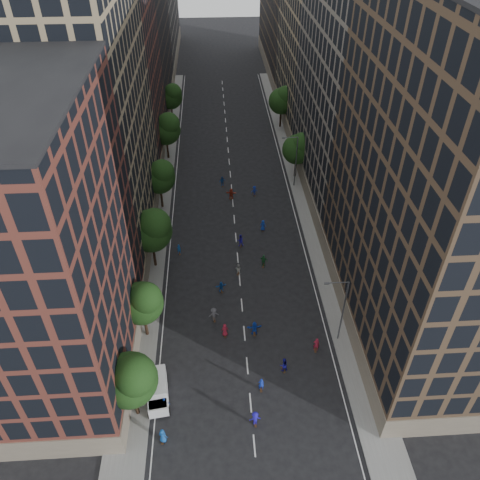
{
  "coord_description": "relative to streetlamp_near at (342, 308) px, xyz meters",
  "views": [
    {
      "loc": [
        -2.7,
        -21.99,
        42.28
      ],
      "look_at": [
        0.41,
        28.36,
        2.0
      ],
      "focal_mm": 35.0,
      "sensor_mm": 36.0,
      "label": 1
    }
  ],
  "objects": [
    {
      "name": "skater_7",
      "position": [
        -2.59,
        -1.38,
        -4.24
      ],
      "size": [
        0.76,
        0.58,
        1.86
      ],
      "primitive_type": "imported",
      "rotation": [
        0.0,
        0.0,
        2.93
      ],
      "color": "maroon",
      "rests_on": "ground"
    },
    {
      "name": "bldg_left_d",
      "position": [
        -29.37,
        70.0,
        10.83
      ],
      "size": [
        14.0,
        28.0,
        32.0
      ],
      "primitive_type": "cube",
      "color": "#2E241F",
      "rests_on": "ground"
    },
    {
      "name": "tree_left_5",
      "position": [
        -21.39,
        59.86,
        0.51
      ],
      "size": [
        4.8,
        4.8,
        8.33
      ],
      "color": "black",
      "rests_on": "ground"
    },
    {
      "name": "sidewalk_left",
      "position": [
        -22.37,
        35.5,
        -5.09
      ],
      "size": [
        4.0,
        105.0,
        0.15
      ],
      "primitive_type": "cube",
      "color": "slate",
      "rests_on": "ground"
    },
    {
      "name": "tree_left_0",
      "position": [
        -21.38,
        -8.15,
        0.79
      ],
      "size": [
        5.2,
        5.2,
        8.83
      ],
      "color": "black",
      "rests_on": "ground"
    },
    {
      "name": "skater_10",
      "position": [
        -6.98,
        12.99,
        -4.23
      ],
      "size": [
        1.19,
        0.84,
        1.87
      ],
      "primitive_type": "imported",
      "rotation": [
        0.0,
        0.0,
        2.76
      ],
      "color": "#1A5728",
      "rests_on": "ground"
    },
    {
      "name": "tree_left_3",
      "position": [
        -21.38,
        27.85,
        0.65
      ],
      "size": [
        5.0,
        5.0,
        8.58
      ],
      "color": "black",
      "rests_on": "ground"
    },
    {
      "name": "skater_8",
      "position": [
        -10.48,
        11.75,
        -4.41
      ],
      "size": [
        0.89,
        0.8,
        1.51
      ],
      "primitive_type": "imported",
      "rotation": [
        0.0,
        0.0,
        2.77
      ],
      "color": "#BABBB6",
      "rests_on": "ground"
    },
    {
      "name": "skater_0",
      "position": [
        -18.87,
        -11.0,
        -4.31
      ],
      "size": [
        0.98,
        0.81,
        1.72
      ],
      "primitive_type": "imported",
      "rotation": [
        0.0,
        0.0,
        2.79
      ],
      "color": "#144DA4",
      "rests_on": "ground"
    },
    {
      "name": "bldg_left_c",
      "position": [
        -29.37,
        46.0,
        8.83
      ],
      "size": [
        14.0,
        20.0,
        28.0
      ],
      "primitive_type": "cube",
      "color": "#5C2B23",
      "rests_on": "ground"
    },
    {
      "name": "skater_16",
      "position": [
        -11.88,
        33.65,
        -4.28
      ],
      "size": [
        1.11,
        0.65,
        1.77
      ],
      "primitive_type": "imported",
      "rotation": [
        0.0,
        0.0,
        3.36
      ],
      "color": "#13429D",
      "rests_on": "ground"
    },
    {
      "name": "bldg_left_b",
      "position": [
        -29.37,
        23.0,
        11.83
      ],
      "size": [
        14.0,
        26.0,
        34.0
      ],
      "primitive_type": "cube",
      "color": "#928060",
      "rests_on": "ground"
    },
    {
      "name": "tree_left_4",
      "position": [
        -21.37,
        43.84,
        0.93
      ],
      "size": [
        5.4,
        5.4,
        9.08
      ],
      "color": "black",
      "rests_on": "ground"
    },
    {
      "name": "skater_13",
      "position": [
        -18.48,
        16.34,
        -4.39
      ],
      "size": [
        0.66,
        0.55,
        1.56
      ],
      "primitive_type": "imported",
      "rotation": [
        0.0,
        0.0,
        3.51
      ],
      "color": "#124998",
      "rests_on": "ground"
    },
    {
      "name": "bldg_left_a",
      "position": [
        -29.37,
        -1.0,
        9.83
      ],
      "size": [
        14.0,
        22.0,
        30.0
      ],
      "primitive_type": "cube",
      "color": "#5C2B23",
      "rests_on": "ground"
    },
    {
      "name": "skater_6",
      "position": [
        -12.62,
        1.37,
        -4.32
      ],
      "size": [
        0.85,
        0.58,
        1.7
      ],
      "primitive_type": "imported",
      "rotation": [
        0.0,
        0.0,
        3.18
      ],
      "color": "maroon",
      "rests_on": "ground"
    },
    {
      "name": "bldg_right_c",
      "position": [
        8.63,
        59.0,
        12.33
      ],
      "size": [
        14.0,
        26.0,
        35.0
      ],
      "primitive_type": "cube",
      "color": "#928060",
      "rests_on": "ground"
    },
    {
      "name": "bldg_right_d",
      "position": [
        8.63,
        92.0,
        9.83
      ],
      "size": [
        14.0,
        40.0,
        30.0
      ],
      "primitive_type": "cube",
      "color": "#4A3828",
      "rests_on": "ground"
    },
    {
      "name": "skater_9",
      "position": [
        -13.84,
        3.75,
        -4.23
      ],
      "size": [
        1.33,
        0.93,
        1.87
      ],
      "primitive_type": "imported",
      "rotation": [
        0.0,
        0.0,
        3.35
      ],
      "color": "#47464B",
      "rests_on": "ground"
    },
    {
      "name": "skater_2",
      "position": [
        -6.56,
        -3.84,
        -4.25
      ],
      "size": [
        1.04,
        0.9,
        1.83
      ],
      "primitive_type": "imported",
      "rotation": [
        0.0,
        0.0,
        3.41
      ],
      "color": "#15118E",
      "rests_on": "ground"
    },
    {
      "name": "cargo_van",
      "position": [
        -19.68,
        -6.4,
        -3.87
      ],
      "size": [
        2.72,
        4.86,
        2.47
      ],
      "rotation": [
        0.0,
        0.0,
        0.12
      ],
      "color": "white",
      "rests_on": "ground"
    },
    {
      "name": "skater_15",
      "position": [
        -6.73,
        30.53,
        -4.33
      ],
      "size": [
        1.22,
        0.93,
        1.68
      ],
      "primitive_type": "imported",
      "rotation": [
        0.0,
        0.0,
        3.46
      ],
      "color": "navy",
      "rests_on": "ground"
    },
    {
      "name": "tree_right_b",
      "position": [
        1.02,
        55.85,
        0.79
      ],
      "size": [
        5.2,
        5.2,
        8.83
      ],
      "color": "black",
      "rests_on": "ground"
    },
    {
      "name": "bldg_left_e",
      "position": [
        -29.37,
        104.0,
        7.83
      ],
      "size": [
        14.0,
        40.0,
        26.0
      ],
      "primitive_type": "cube",
      "color": "#696056",
      "rests_on": "ground"
    },
    {
      "name": "streetlamp_far",
      "position": [
        0.0,
        33.0,
        0.0
      ],
      "size": [
        2.64,
        0.22,
        9.06
      ],
      "color": "#595B60",
      "rests_on": "ground"
    },
    {
      "name": "skater_17",
      "position": [
        -10.58,
        29.72,
        -4.26
      ],
      "size": [
        1.75,
        0.78,
        1.82
      ],
      "primitive_type": "imported",
      "rotation": [
        0.0,
        0.0,
        3.0
      ],
      "color": "#9F2D1A",
      "rests_on": "ground"
    },
    {
      "name": "skater_11",
      "position": [
        -12.83,
        8.56,
        -4.42
      ],
      "size": [
        1.46,
        0.81,
        1.5
      ],
      "primitive_type": "imported",
      "rotation": [
        0.0,
        0.0,
        3.42
      ],
      "color": "#144AA4",
      "rests_on": "ground"
    },
    {
      "name": "tree_right_a",
      "position": [
        1.02,
        35.85,
        0.46
      ],
      "size": [
        5.0,
        5.0,
        8.39
      ],
      "color": "black",
      "rests_on": "ground"
    },
    {
      "name": "skater_12",
      "position": [
        -6.28,
        20.99,
        -4.31
      ],
      "size": [
        0.9,
        0.65,
        1.71
      ],
      "primitive_type": "imported",
      "rotation": [
        0.0,
        0.0,
        3.01
      ],
      "color": "#13339B",
      "rests_on": "ground"
    },
    {
      "name": "sidewalk_right",
      "position": [
        1.63,
        35.5,
        -5.09
      ],
      "size": [
        4.0,
        105.0,
        0.15
      ],
      "primitive_type": "cube",
      "color": "slate",
      "rests_on": "ground"
    },
    {
      "name": "skater_4",
      "position": [
        -18.87,
        -7.73,
        -4.29
      ],
      "size": [
        1.03,
        0.43,
        1.76
      ],
      "primitive_type": "imported",
      "rotation": [
        0.0,
        0.0,
        3.15
      ],
      "color": "#153BAC",
      "rests_on": "ground"
    },
    {
      "name": "skater_3",
      "position": [
        -10.13,
        -9.79,
        -4.3
      ],
      "size": [
        1.2,
        0.8,
        1.73
      ],
      "primitive_type": "imported",
      "rotation": [
        0.0,
        0.0,
        3.29
      ],
      "color": "#1E15AF",
      "rests_on": "ground"
    },
    {
      "name": "skater_1",
      "position": [
        -9.17,
        -5.99,
        -4.35
      ],
      "size": [
        0.6,
        0.4,
        1.63
      ],
      "primitive_type": "imported",
      "rotation": [
        0.0,
        0.0,
        3.13
      ],
      "color": "#1630B3",
      "rests_on": "ground"
    },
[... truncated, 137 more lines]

